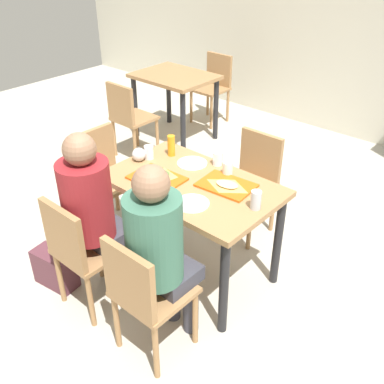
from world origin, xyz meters
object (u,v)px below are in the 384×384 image
main_table (192,196)px  paper_plate_center (192,163)px  chair_far_side (253,177)px  paper_plate_near_edge (192,203)px  background_chair_far (214,83)px  background_table (175,86)px  foil_bundle (139,154)px  soda_can (256,200)px  background_chair_near (128,115)px  pizza_slice_a (161,175)px  plastic_cup_d (228,169)px  chair_near_left (80,248)px  handbag (55,269)px  condiment_bottle (171,146)px  person_in_brown_jacket (159,246)px  plastic_cup_b (162,196)px  person_in_red (93,207)px  tray_red_near (157,178)px  pizza_slice_b (227,185)px  chair_near_right (143,292)px  plastic_cup_c (149,152)px  tray_red_far (226,185)px  chair_left_end (104,172)px  plastic_cup_a (218,158)px

main_table → paper_plate_center: bearing=131.3°
chair_far_side → paper_plate_center: 0.64m
paper_plate_near_edge → background_chair_far: size_ratio=0.26×
paper_plate_near_edge → background_table: size_ratio=0.24×
paper_plate_center → foil_bundle: foil_bundle is taller
soda_can → background_chair_near: bearing=157.2°
pizza_slice_a → plastic_cup_d: bearing=47.1°
chair_near_left → paper_plate_near_edge: size_ratio=3.90×
handbag → foil_bundle: bearing=79.3°
main_table → condiment_bottle: size_ratio=7.42×
person_in_brown_jacket → plastic_cup_b: (-0.27, 0.30, 0.08)m
person_in_red → paper_plate_center: (0.12, 0.82, 0.03)m
paper_plate_near_edge → handbag: size_ratio=0.69×
pizza_slice_a → background_chair_near: (-1.58, 1.08, -0.30)m
person_in_red → tray_red_near: 0.49m
condiment_bottle → paper_plate_center: bearing=0.0°
person_in_brown_jacket → paper_plate_near_edge: 0.43m
plastic_cup_d → handbag: size_ratio=0.31×
person_in_brown_jacket → soda_can: (0.21, 0.63, 0.09)m
pizza_slice_b → background_chair_far: background_chair_far is taller
person_in_brown_jacket → paper_plate_near_edge: (-0.12, 0.41, 0.03)m
person_in_brown_jacket → pizza_slice_a: person_in_brown_jacket is taller
soda_can → chair_near_left: bearing=-136.1°
plastic_cup_d → paper_plate_near_edge: bearing=-82.4°
chair_near_right → person_in_brown_jacket: 0.28m
soda_can → plastic_cup_b: bearing=-145.0°
main_table → paper_plate_near_edge: size_ratio=5.40×
plastic_cup_c → plastic_cup_b: bearing=-36.2°
background_table → background_chair_near: (-0.00, -0.73, -0.14)m
soda_can → background_table: soda_can is taller
chair_far_side → paper_plate_near_edge: chair_far_side is taller
main_table → pizza_slice_a: size_ratio=4.91×
person_in_brown_jacket → tray_red_near: (-0.50, 0.48, 0.04)m
person_in_brown_jacket → handbag: person_in_brown_jacket is taller
paper_plate_center → pizza_slice_b: size_ratio=0.91×
pizza_slice_a → condiment_bottle: bearing=121.9°
tray_red_near → tray_red_far: size_ratio=1.00×
soda_can → handbag: soda_can is taller
chair_left_end → plastic_cup_c: (0.50, 0.06, 0.32)m
pizza_slice_a → soda_can: bearing=9.6°
plastic_cup_c → person_in_red: bearing=-75.1°
background_table → background_chair_far: size_ratio=1.05×
plastic_cup_d → condiment_bottle: size_ratio=0.62×
paper_plate_center → tray_red_near: bearing=-95.1°
tray_red_far → pizza_slice_b: pizza_slice_b is taller
foil_bundle → background_table: 2.16m
tray_red_far → background_chair_far: (-1.98, 2.33, -0.28)m
background_chair_near → person_in_brown_jacket: bearing=-37.5°
chair_near_right → plastic_cup_b: (-0.27, 0.44, 0.32)m
chair_far_side → plastic_cup_a: size_ratio=8.58×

